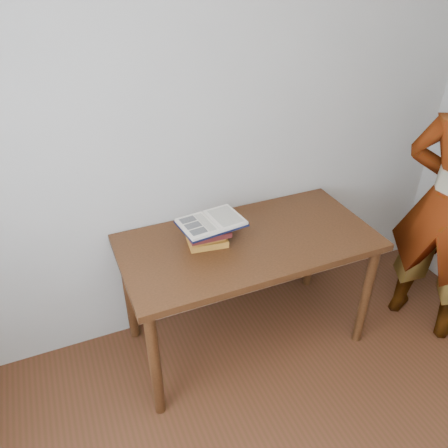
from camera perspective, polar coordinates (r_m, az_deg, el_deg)
name	(u,v)px	position (r m, az deg, el deg)	size (l,w,h in m)	color
desk	(248,253)	(2.52, 3.18, -3.86)	(1.44, 0.72, 0.77)	#4C2713
book_stack	(206,234)	(2.39, -2.31, -1.27)	(0.23, 0.19, 0.13)	#AE8327
open_book	(211,222)	(2.35, -1.67, 0.23)	(0.36, 0.27, 0.03)	black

